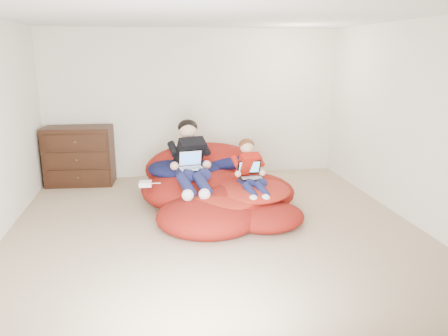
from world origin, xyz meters
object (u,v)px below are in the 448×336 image
beanbag_pile (217,189)px  younger_boy (250,168)px  laptop_white (191,164)px  dresser (80,156)px  laptop_black (250,173)px  older_boy (190,156)px

beanbag_pile → younger_boy: size_ratio=2.51×
laptop_white → beanbag_pile: bearing=0.5°
beanbag_pile → younger_boy: (0.41, -0.26, 0.36)m
dresser → laptop_white: size_ratio=3.31×
laptop_white → laptop_black: size_ratio=1.06×
beanbag_pile → laptop_white: bearing=-179.5°
dresser → laptop_white: bearing=-41.3°
younger_boy → dresser: bearing=144.8°
laptop_black → laptop_white: bearing=159.3°
beanbag_pile → laptop_black: size_ratio=7.51×
younger_boy → laptop_white: 0.80m
dresser → older_boy: 2.19m
beanbag_pile → younger_boy: younger_boy is taller
beanbag_pile → laptop_black: beanbag_pile is taller
beanbag_pile → laptop_white: 0.52m
older_boy → laptop_white: 0.13m
dresser → laptop_black: size_ratio=3.50×
laptop_black → older_boy: bearing=153.0°
dresser → laptop_white: dresser is taller
dresser → beanbag_pile: (2.04, -1.48, -0.22)m
dresser → older_boy: (1.69, -1.38, 0.25)m
younger_boy → laptop_white: size_ratio=2.83×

